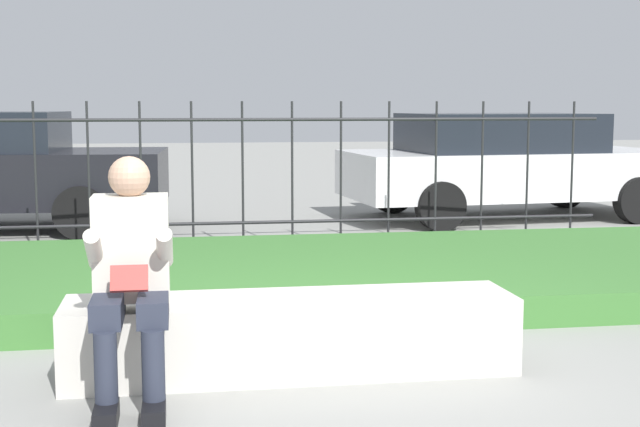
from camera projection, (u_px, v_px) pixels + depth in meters
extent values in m
plane|color=gray|center=(342.00, 370.00, 5.02)|extent=(60.00, 60.00, 0.00)
cube|color=beige|center=(292.00, 335.00, 4.95)|extent=(2.48, 0.55, 0.43)
cube|color=#9B978F|center=(292.00, 365.00, 4.97)|extent=(2.38, 0.51, 0.08)
cube|color=black|center=(106.00, 415.00, 4.15)|extent=(0.11, 0.26, 0.09)
cylinder|color=#282D3D|center=(106.00, 367.00, 4.19)|extent=(0.11, 0.11, 0.34)
cube|color=#282D3D|center=(108.00, 309.00, 4.36)|extent=(0.15, 0.42, 0.13)
cube|color=black|center=(154.00, 413.00, 4.19)|extent=(0.11, 0.26, 0.09)
cylinder|color=#282D3D|center=(153.00, 365.00, 4.22)|extent=(0.11, 0.11, 0.34)
cube|color=#282D3D|center=(153.00, 308.00, 4.40)|extent=(0.15, 0.42, 0.13)
cube|color=beige|center=(131.00, 248.00, 4.55)|extent=(0.38, 0.24, 0.54)
sphere|color=tan|center=(129.00, 177.00, 4.49)|extent=(0.21, 0.21, 0.21)
cylinder|color=beige|center=(94.00, 250.00, 4.37)|extent=(0.08, 0.29, 0.24)
cylinder|color=beige|center=(165.00, 248.00, 4.42)|extent=(0.08, 0.29, 0.24)
cube|color=#B2332D|center=(129.00, 278.00, 4.31)|extent=(0.18, 0.09, 0.13)
cube|color=#3D7533|center=(292.00, 276.00, 7.18)|extent=(8.99, 3.04, 0.22)
cylinder|color=#232326|center=(268.00, 222.00, 8.99)|extent=(6.99, 0.03, 0.03)
cylinder|color=#232326|center=(267.00, 120.00, 8.86)|extent=(6.99, 0.03, 0.03)
cylinder|color=#232326|center=(36.00, 180.00, 8.58)|extent=(0.02, 0.02, 1.52)
cylinder|color=#232326|center=(89.00, 180.00, 8.66)|extent=(0.02, 0.02, 1.52)
cylinder|color=#232326|center=(141.00, 179.00, 8.74)|extent=(0.02, 0.02, 1.52)
cylinder|color=#232326|center=(192.00, 178.00, 8.81)|extent=(0.02, 0.02, 1.52)
cylinder|color=#232326|center=(243.00, 178.00, 8.89)|extent=(0.02, 0.02, 1.52)
cylinder|color=#232326|center=(292.00, 177.00, 8.97)|extent=(0.02, 0.02, 1.52)
cylinder|color=#232326|center=(341.00, 176.00, 9.05)|extent=(0.02, 0.02, 1.52)
cylinder|color=#232326|center=(389.00, 176.00, 9.13)|extent=(0.02, 0.02, 1.52)
cylinder|color=#232326|center=(436.00, 175.00, 9.21)|extent=(0.02, 0.02, 1.52)
cylinder|color=#232326|center=(482.00, 174.00, 9.28)|extent=(0.02, 0.02, 1.52)
cylinder|color=#232326|center=(527.00, 174.00, 9.36)|extent=(0.02, 0.02, 1.52)
cylinder|color=#232326|center=(572.00, 173.00, 9.44)|extent=(0.02, 0.02, 1.52)
cylinder|color=black|center=(80.00, 212.00, 9.85)|extent=(0.60, 0.23, 0.59)
cylinder|color=black|center=(102.00, 197.00, 11.53)|extent=(0.60, 0.23, 0.59)
cube|color=silver|center=(510.00, 173.00, 11.64)|extent=(4.39, 2.19, 0.59)
cube|color=black|center=(499.00, 132.00, 11.54)|extent=(2.47, 1.80, 0.49)
cylinder|color=black|center=(638.00, 200.00, 11.14)|extent=(0.60, 0.25, 0.59)
cylinder|color=black|center=(565.00, 187.00, 12.86)|extent=(0.60, 0.25, 0.59)
cylinder|color=black|center=(441.00, 206.00, 10.50)|extent=(0.60, 0.25, 0.59)
cylinder|color=black|center=(392.00, 192.00, 12.22)|extent=(0.60, 0.25, 0.59)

